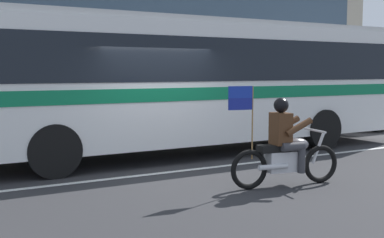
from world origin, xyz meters
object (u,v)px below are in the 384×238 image
(fire_hydrant, at_px, (1,130))
(transit_bus, at_px, (191,77))
(motorcycle_with_rider, at_px, (285,149))
(parked_hatchback_downstreet, at_px, (384,104))

(fire_hydrant, bearing_deg, transit_bus, -36.09)
(transit_bus, height_order, motorcycle_with_rider, transit_bus)
(transit_bus, distance_m, parked_hatchback_downstreet, 8.89)
(motorcycle_with_rider, height_order, fire_hydrant, motorcycle_with_rider)
(motorcycle_with_rider, relative_size, parked_hatchback_downstreet, 0.50)
(transit_bus, relative_size, fire_hydrant, 15.77)
(motorcycle_with_rider, relative_size, fire_hydrant, 2.90)
(parked_hatchback_downstreet, bearing_deg, fire_hydrant, 173.16)
(parked_hatchback_downstreet, bearing_deg, motorcycle_with_rider, -149.79)
(motorcycle_with_rider, xyz_separation_m, fire_hydrant, (-3.70, 6.77, -0.15))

